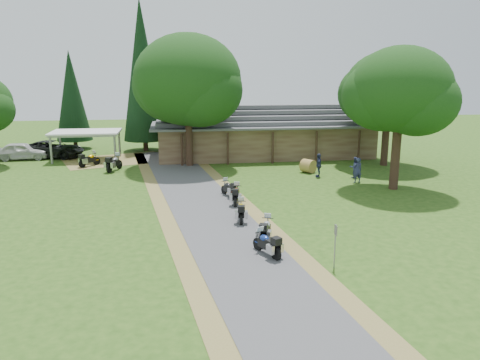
{
  "coord_description": "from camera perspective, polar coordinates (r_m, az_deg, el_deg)",
  "views": [
    {
      "loc": [
        -2.53,
        -20.62,
        8.14
      ],
      "look_at": [
        1.3,
        6.78,
        1.6
      ],
      "focal_mm": 35.0,
      "sensor_mm": 36.0,
      "label": 1
    }
  ],
  "objects": [
    {
      "name": "carport",
      "position": [
        45.57,
        -18.18,
        4.04
      ],
      "size": [
        6.12,
        4.08,
        2.65
      ],
      "primitive_type": null,
      "rotation": [
        0.0,
        0.0,
        -0.0
      ],
      "color": "silver",
      "rests_on": "ground"
    },
    {
      "name": "cedar_far",
      "position": [
        51.78,
        -19.79,
        9.12
      ],
      "size": [
        3.59,
        3.59,
        10.13
      ],
      "primitive_type": "cone",
      "color": "black",
      "rests_on": "ground"
    },
    {
      "name": "oak_lodge_right",
      "position": [
        42.11,
        17.58,
        8.78
      ],
      "size": [
        7.61,
        7.61,
        10.53
      ],
      "primitive_type": null,
      "color": "#123510",
      "rests_on": "ground"
    },
    {
      "name": "cedar_near",
      "position": [
        48.73,
        -11.81,
        12.28
      ],
      "size": [
        4.26,
        4.26,
        15.01
      ],
      "primitive_type": "cone",
      "color": "black",
      "rests_on": "ground"
    },
    {
      "name": "oak_driveway",
      "position": [
        33.6,
        18.83,
        8.17
      ],
      "size": [
        6.76,
        6.76,
        11.09
      ],
      "primitive_type": null,
      "color": "#123510",
      "rests_on": "ground"
    },
    {
      "name": "motorcycle_row_b",
      "position": [
        22.82,
        3.17,
        -5.96
      ],
      "size": [
        1.19,
        1.9,
        1.23
      ],
      "primitive_type": null,
      "rotation": [
        0.0,
        0.0,
        1.21
      ],
      "color": "#A8ADB1",
      "rests_on": "ground"
    },
    {
      "name": "motorcycle_row_e",
      "position": [
        30.62,
        -1.35,
        -0.97
      ],
      "size": [
        1.18,
        1.81,
        1.18
      ],
      "primitive_type": null,
      "rotation": [
        0.0,
        0.0,
        1.96
      ],
      "color": "black",
      "rests_on": "ground"
    },
    {
      "name": "hay_bale",
      "position": [
        38.26,
        8.31,
        1.7
      ],
      "size": [
        1.45,
        1.43,
        1.08
      ],
      "primitive_type": "cylinder",
      "rotation": [
        1.57,
        0.0,
        0.64
      ],
      "color": "olive",
      "rests_on": "ground"
    },
    {
      "name": "person_c",
      "position": [
        36.73,
        9.58,
        2.03
      ],
      "size": [
        0.61,
        0.72,
        2.16
      ],
      "primitive_type": "imported",
      "rotation": [
        0.0,
        0.0,
        4.39
      ],
      "color": "navy",
      "rests_on": "ground"
    },
    {
      "name": "ground",
      "position": [
        22.31,
        -0.9,
        -8.1
      ],
      "size": [
        120.0,
        120.0,
        0.0
      ],
      "primitive_type": "plane",
      "color": "#274A14",
      "rests_on": "ground"
    },
    {
      "name": "motorcycle_row_c",
      "position": [
        25.73,
        0.14,
        -3.71
      ],
      "size": [
        0.8,
        1.84,
        1.22
      ],
      "primitive_type": null,
      "rotation": [
        0.0,
        0.0,
        1.45
      ],
      "color": "gold",
      "rests_on": "ground"
    },
    {
      "name": "car_white_sedan",
      "position": [
        47.79,
        -25.03,
        3.47
      ],
      "size": [
        2.76,
        6.15,
        2.02
      ],
      "primitive_type": "imported",
      "rotation": [
        0.0,
        0.0,
        1.6
      ],
      "color": "silver",
      "rests_on": "ground"
    },
    {
      "name": "motorcycle_row_d",
      "position": [
        29.02,
        -0.46,
        -1.7
      ],
      "size": [
        0.95,
        1.92,
        1.25
      ],
      "primitive_type": null,
      "rotation": [
        0.0,
        0.0,
        1.37
      ],
      "color": "#BA5020",
      "rests_on": "ground"
    },
    {
      "name": "person_b",
      "position": [
        37.0,
        13.81,
        1.72
      ],
      "size": [
        0.56,
        0.41,
        1.92
      ],
      "primitive_type": "imported",
      "rotation": [
        0.0,
        0.0,
        3.11
      ],
      "color": "navy",
      "rests_on": "ground"
    },
    {
      "name": "person_a",
      "position": [
        35.45,
        14.14,
        1.43
      ],
      "size": [
        0.66,
        0.5,
        2.19
      ],
      "primitive_type": "imported",
      "rotation": [
        0.0,
        0.0,
        3.24
      ],
      "color": "navy",
      "rests_on": "ground"
    },
    {
      "name": "motorcycle_carport_b",
      "position": [
        39.85,
        -15.09,
        2.09
      ],
      "size": [
        1.43,
        2.17,
        1.42
      ],
      "primitive_type": null,
      "rotation": [
        0.0,
        0.0,
        1.17
      ],
      "color": "slate",
      "rests_on": "ground"
    },
    {
      "name": "driveway",
      "position": [
        26.01,
        -3.08,
        -4.96
      ],
      "size": [
        51.95,
        51.95,
        0.0
      ],
      "primitive_type": "plane",
      "rotation": [
        0.0,
        0.0,
        0.14
      ],
      "color": "#424244",
      "rests_on": "ground"
    },
    {
      "name": "motorcycle_carport_a",
      "position": [
        42.36,
        -17.89,
        2.46
      ],
      "size": [
        1.75,
        1.78,
        1.29
      ],
      "primitive_type": null,
      "rotation": [
        0.0,
        0.0,
        0.8
      ],
      "color": "#D59900",
      "rests_on": "ground"
    },
    {
      "name": "motorcycle_row_a",
      "position": [
        21.13,
        3.29,
        -7.64
      ],
      "size": [
        1.26,
        1.82,
        1.19
      ],
      "primitive_type": null,
      "rotation": [
        0.0,
        0.0,
        2.01
      ],
      "color": "navy",
      "rests_on": "ground"
    },
    {
      "name": "lodge",
      "position": [
        45.78,
        2.87,
        6.15
      ],
      "size": [
        21.4,
        9.4,
        4.9
      ],
      "primitive_type": null,
      "color": "brown",
      "rests_on": "ground"
    },
    {
      "name": "sign_post",
      "position": [
        20.02,
        11.5,
        -7.98
      ],
      "size": [
        0.35,
        0.06,
        1.93
      ],
      "primitive_type": null,
      "color": "gray",
      "rests_on": "ground"
    },
    {
      "name": "car_dark_suv",
      "position": [
        47.73,
        -21.91,
        4.0
      ],
      "size": [
        4.09,
        6.78,
        2.43
      ],
      "primitive_type": "imported",
      "rotation": [
        0.0,
        0.0,
        1.34
      ],
      "color": "black",
      "rests_on": "ground"
    },
    {
      "name": "oak_lodge_left",
      "position": [
        40.17,
        -6.35,
        10.04
      ],
      "size": [
        9.01,
        9.01,
        11.82
      ],
      "primitive_type": null,
      "color": "#123510",
      "rests_on": "ground"
    }
  ]
}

